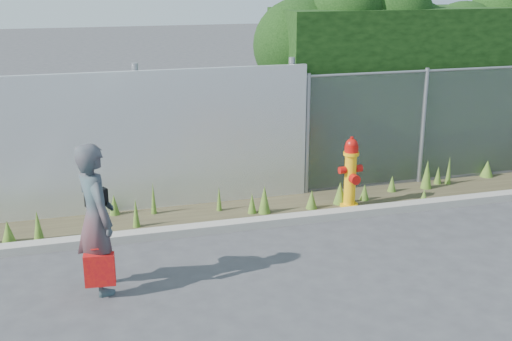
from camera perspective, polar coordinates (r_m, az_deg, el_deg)
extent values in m
plane|color=#39393C|center=(8.02, 4.92, -9.53)|extent=(80.00, 80.00, 0.00)
cube|color=gray|center=(9.54, 1.06, -4.57)|extent=(16.00, 0.22, 0.12)
cube|color=#3F3724|center=(10.10, 0.05, -3.65)|extent=(16.00, 1.20, 0.01)
cone|color=#3F661E|center=(9.56, -10.63, -3.80)|extent=(0.11, 0.11, 0.44)
cone|color=#3F661E|center=(9.43, -18.82, -4.74)|extent=(0.15, 0.15, 0.45)
cone|color=#3F661E|center=(10.05, -3.30, -2.58)|extent=(0.09, 0.09, 0.41)
cone|color=#3F661E|center=(9.94, -0.35, -3.00)|extent=(0.14, 0.14, 0.33)
cone|color=#3F661E|center=(10.42, 7.47, -2.05)|extent=(0.22, 0.22, 0.38)
cone|color=#3F661E|center=(11.77, 15.87, -0.45)|extent=(0.13, 0.13, 0.33)
cone|color=#3F661E|center=(10.01, -9.11, -2.51)|extent=(0.09, 0.09, 0.52)
cone|color=#3F661E|center=(10.18, 4.96, -2.64)|extent=(0.19, 0.19, 0.31)
cone|color=#3F661E|center=(9.93, 0.75, -2.66)|extent=(0.20, 0.20, 0.45)
cone|color=#3F661E|center=(10.71, 14.69, -2.32)|extent=(0.15, 0.15, 0.25)
cone|color=#3F661E|center=(10.12, -12.49, -3.05)|extent=(0.16, 0.16, 0.34)
cone|color=#3F661E|center=(11.17, 11.99, -1.20)|extent=(0.15, 0.15, 0.29)
cone|color=#3F661E|center=(11.78, 16.76, -0.04)|extent=(0.10, 0.10, 0.51)
cone|color=#3F661E|center=(11.44, 14.95, -0.39)|extent=(0.19, 0.19, 0.51)
cone|color=#3F661E|center=(12.46, 19.85, 0.10)|extent=(0.24, 0.24, 0.31)
cone|color=#3F661E|center=(9.52, -21.18, -5.17)|extent=(0.20, 0.20, 0.33)
cone|color=#3F661E|center=(10.68, 9.62, -1.97)|extent=(0.17, 0.17, 0.27)
cube|color=silver|center=(10.00, -19.15, 1.76)|extent=(8.50, 0.08, 2.20)
cylinder|color=gray|center=(10.13, -10.39, 2.92)|extent=(0.10, 0.10, 2.30)
cylinder|color=gray|center=(10.66, 3.11, 3.88)|extent=(0.10, 0.10, 2.30)
cube|color=gray|center=(12.15, 18.89, 3.91)|extent=(6.50, 0.03, 2.00)
cylinder|color=gray|center=(11.98, 19.35, 8.56)|extent=(6.50, 0.04, 0.04)
cylinder|color=gray|center=(10.66, 4.59, 3.16)|extent=(0.07, 0.07, 2.05)
cylinder|color=gray|center=(11.58, 14.62, 3.79)|extent=(0.07, 0.07, 2.05)
cube|color=black|center=(13.03, 17.71, 7.11)|extent=(7.30, 1.60, 3.00)
sphere|color=black|center=(11.70, 3.91, 11.05)|extent=(1.67, 1.67, 1.67)
sphere|color=black|center=(11.56, 8.15, 13.90)|extent=(1.24, 1.24, 1.24)
sphere|color=black|center=(12.00, 12.06, 13.17)|extent=(1.44, 1.44, 1.44)
sphere|color=black|center=(12.48, 14.29, 11.67)|extent=(1.19, 1.19, 1.19)
sphere|color=black|center=(12.94, 17.90, 10.75)|extent=(1.54, 1.54, 1.54)
sphere|color=black|center=(13.35, 21.02, 12.61)|extent=(1.29, 1.29, 1.29)
cylinder|color=#FCB30D|center=(10.39, 8.26, -3.08)|extent=(0.29, 0.29, 0.06)
cylinder|color=#FCB30D|center=(10.26, 8.35, -0.96)|extent=(0.18, 0.18, 0.87)
cylinder|color=#FCB30D|center=(10.13, 8.46, 1.50)|extent=(0.25, 0.25, 0.05)
cylinder|color=#B20F0A|center=(10.11, 8.48, 1.89)|extent=(0.22, 0.22, 0.10)
sphere|color=#B20F0A|center=(10.09, 8.50, 2.28)|extent=(0.19, 0.19, 0.19)
cylinder|color=#B20F0A|center=(10.06, 8.52, 2.84)|extent=(0.05, 0.05, 0.05)
cylinder|color=#B20F0A|center=(10.14, 7.66, 0.04)|extent=(0.10, 0.11, 0.11)
cylinder|color=#B20F0A|center=(10.26, 9.13, 0.18)|extent=(0.10, 0.11, 0.11)
cylinder|color=#B20F0A|center=(10.11, 8.70, -0.78)|extent=(0.15, 0.12, 0.15)
imported|color=#106369|center=(7.60, -14.05, -4.18)|extent=(0.60, 0.75, 1.79)
cube|color=#A70914|center=(7.59, -13.72, -8.56)|extent=(0.34, 0.13, 0.38)
cylinder|color=#A70914|center=(7.49, -13.86, -6.81)|extent=(0.16, 0.01, 0.01)
cube|color=black|center=(7.62, -14.02, -2.36)|extent=(0.25, 0.11, 0.19)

